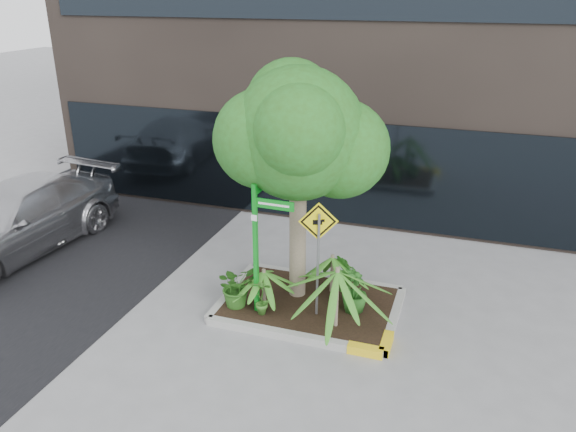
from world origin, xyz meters
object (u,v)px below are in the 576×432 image
(tree, at_px, (299,134))
(cattle_sign, at_px, (318,242))
(street_sign_post, at_px, (259,237))
(parked_car, at_px, (14,220))

(tree, bearing_deg, cattle_sign, -50.14)
(street_sign_post, bearing_deg, tree, 61.41)
(tree, xyz_separation_m, parked_car, (-6.80, 0.05, -2.55))
(parked_car, bearing_deg, tree, 5.22)
(cattle_sign, bearing_deg, street_sign_post, 164.96)
(parked_car, distance_m, cattle_sign, 7.48)
(street_sign_post, bearing_deg, cattle_sign, 6.54)
(parked_car, relative_size, street_sign_post, 2.05)
(street_sign_post, height_order, cattle_sign, street_sign_post)
(parked_car, bearing_deg, cattle_sign, -0.18)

